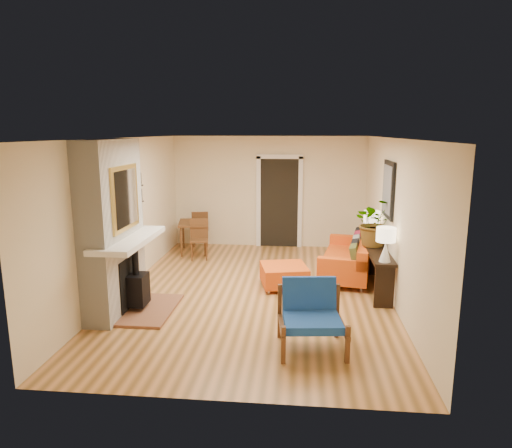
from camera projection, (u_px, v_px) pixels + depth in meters
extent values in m
plane|color=tan|center=(255.00, 292.00, 7.83)|extent=(6.50, 6.50, 0.00)
plane|color=white|center=(255.00, 138.00, 7.31)|extent=(6.50, 6.50, 0.00)
plane|color=beige|center=(269.00, 192.00, 10.74)|extent=(4.50, 0.00, 4.50)
plane|color=beige|center=(221.00, 280.00, 4.41)|extent=(4.50, 0.00, 4.50)
plane|color=beige|center=(124.00, 215.00, 7.79)|extent=(0.00, 6.50, 6.50)
plane|color=beige|center=(393.00, 220.00, 7.35)|extent=(0.00, 6.50, 6.50)
cube|color=black|center=(279.00, 203.00, 10.74)|extent=(0.88, 0.06, 2.10)
cube|color=white|center=(259.00, 203.00, 10.78)|extent=(0.10, 0.08, 2.18)
cube|color=white|center=(300.00, 203.00, 10.68)|extent=(0.10, 0.08, 2.18)
cube|color=white|center=(280.00, 157.00, 10.51)|extent=(1.08, 0.08, 0.10)
cube|color=black|center=(388.00, 189.00, 7.66)|extent=(0.04, 0.85, 0.95)
cube|color=slate|center=(387.00, 189.00, 7.66)|extent=(0.01, 0.70, 0.80)
cube|color=black|center=(133.00, 205.00, 8.11)|extent=(0.06, 0.95, 0.02)
cube|color=black|center=(132.00, 188.00, 8.05)|extent=(0.06, 0.95, 0.02)
cube|color=white|center=(110.00, 190.00, 6.69)|extent=(0.42, 1.50, 1.48)
cube|color=white|center=(115.00, 275.00, 6.95)|extent=(0.42, 1.50, 1.12)
cube|color=white|center=(129.00, 240.00, 6.81)|extent=(0.60, 1.68, 0.08)
cube|color=black|center=(129.00, 282.00, 6.95)|extent=(0.03, 0.72, 0.78)
cube|color=brown|center=(149.00, 310.00, 7.01)|extent=(0.75, 1.30, 0.04)
cube|color=black|center=(137.00, 289.00, 6.96)|extent=(0.30, 0.36, 0.48)
cylinder|color=black|center=(135.00, 262.00, 6.87)|extent=(0.10, 0.10, 0.40)
cube|color=gold|center=(125.00, 198.00, 6.69)|extent=(0.04, 0.95, 0.95)
cube|color=silver|center=(126.00, 198.00, 6.68)|extent=(0.01, 0.82, 0.82)
cylinder|color=silver|center=(322.00, 285.00, 8.01)|extent=(0.04, 0.04, 0.09)
cylinder|color=silver|center=(361.00, 289.00, 7.83)|extent=(0.04, 0.04, 0.09)
cylinder|color=silver|center=(334.00, 259.00, 9.67)|extent=(0.04, 0.04, 0.09)
cylinder|color=silver|center=(366.00, 261.00, 9.49)|extent=(0.04, 0.04, 0.09)
cube|color=#F54317|center=(346.00, 263.00, 8.71)|extent=(1.19, 2.11, 0.28)
cube|color=#F54317|center=(365.00, 249.00, 8.56)|extent=(0.54, 1.99, 0.33)
cube|color=#F54317|center=(342.00, 264.00, 7.81)|extent=(0.87, 0.32, 0.19)
cube|color=#F54317|center=(351.00, 240.00, 9.52)|extent=(0.87, 0.32, 0.19)
cube|color=#515524|center=(355.00, 256.00, 7.88)|extent=(0.25, 0.41, 0.39)
cube|color=black|center=(356.00, 251.00, 8.23)|extent=(0.25, 0.41, 0.39)
cube|color=gray|center=(358.00, 246.00, 8.59)|extent=(0.25, 0.41, 0.39)
cube|color=maroon|center=(359.00, 242.00, 8.90)|extent=(0.25, 0.41, 0.39)
cube|color=black|center=(360.00, 238.00, 9.26)|extent=(0.25, 0.41, 0.39)
cylinder|color=silver|center=(269.00, 292.00, 7.74)|extent=(0.04, 0.04, 0.06)
cylinder|color=silver|center=(305.00, 290.00, 7.81)|extent=(0.04, 0.04, 0.06)
cylinder|color=silver|center=(264.00, 280.00, 8.35)|extent=(0.04, 0.04, 0.06)
cylinder|color=silver|center=(298.00, 279.00, 8.42)|extent=(0.04, 0.04, 0.06)
cube|color=#F54317|center=(284.00, 275.00, 8.04)|extent=(0.92, 0.92, 0.33)
cube|color=brown|center=(281.00, 326.00, 5.71)|extent=(0.14, 0.80, 0.05)
cube|color=brown|center=(283.00, 345.00, 5.38)|extent=(0.06, 0.06, 0.47)
cube|color=brown|center=(280.00, 311.00, 6.04)|extent=(0.06, 0.06, 0.74)
cube|color=brown|center=(342.00, 326.00, 5.72)|extent=(0.14, 0.80, 0.05)
cube|color=brown|center=(348.00, 345.00, 5.39)|extent=(0.06, 0.06, 0.47)
cube|color=brown|center=(337.00, 311.00, 6.05)|extent=(0.06, 0.06, 0.74)
cube|color=#1C49AD|center=(312.00, 321.00, 5.70)|extent=(0.77, 0.73, 0.11)
cube|color=#1C49AD|center=(309.00, 293.00, 5.96)|extent=(0.71, 0.26, 0.44)
cube|color=brown|center=(193.00, 223.00, 10.28)|extent=(0.81, 1.03, 0.04)
cylinder|color=brown|center=(181.00, 242.00, 9.94)|extent=(0.05, 0.05, 0.66)
cylinder|color=brown|center=(205.00, 242.00, 9.99)|extent=(0.05, 0.05, 0.66)
cylinder|color=brown|center=(183.00, 234.00, 10.71)|extent=(0.05, 0.05, 0.66)
cylinder|color=brown|center=(205.00, 234.00, 10.76)|extent=(0.05, 0.05, 0.66)
cube|color=brown|center=(199.00, 240.00, 9.76)|extent=(0.45, 0.45, 0.04)
cube|color=brown|center=(199.00, 228.00, 9.90)|extent=(0.39, 0.11, 0.42)
cylinder|color=brown|center=(192.00, 252.00, 9.64)|extent=(0.03, 0.03, 0.40)
cylinder|color=brown|center=(207.00, 252.00, 9.67)|extent=(0.03, 0.03, 0.40)
cylinder|color=brown|center=(192.00, 248.00, 9.94)|extent=(0.03, 0.03, 0.40)
cylinder|color=brown|center=(207.00, 248.00, 9.97)|extent=(0.03, 0.03, 0.40)
cube|color=brown|center=(200.00, 229.00, 10.93)|extent=(0.45, 0.45, 0.04)
cube|color=brown|center=(200.00, 221.00, 10.70)|extent=(0.39, 0.11, 0.42)
cylinder|color=brown|center=(194.00, 239.00, 10.80)|extent=(0.03, 0.03, 0.40)
cylinder|color=brown|center=(207.00, 239.00, 10.83)|extent=(0.03, 0.03, 0.40)
cylinder|color=brown|center=(194.00, 236.00, 11.11)|extent=(0.03, 0.03, 0.40)
cylinder|color=brown|center=(207.00, 236.00, 11.14)|extent=(0.03, 0.03, 0.40)
cube|color=black|center=(377.00, 251.00, 7.81)|extent=(0.34, 1.85, 0.05)
cube|color=black|center=(384.00, 287.00, 7.05)|extent=(0.30, 0.04, 0.68)
cube|color=black|center=(369.00, 257.00, 8.71)|extent=(0.30, 0.04, 0.68)
cone|color=white|center=(385.00, 252.00, 7.04)|extent=(0.18, 0.18, 0.30)
cylinder|color=white|center=(386.00, 241.00, 7.01)|extent=(0.03, 0.03, 0.06)
cylinder|color=#FFEABF|center=(386.00, 235.00, 6.98)|extent=(0.30, 0.30, 0.22)
cone|color=white|center=(371.00, 232.00, 8.48)|extent=(0.18, 0.18, 0.30)
cylinder|color=white|center=(372.00, 222.00, 8.45)|extent=(0.03, 0.03, 0.06)
cylinder|color=#FFEABF|center=(372.00, 217.00, 8.43)|extent=(0.30, 0.30, 0.22)
imported|color=#1E5919|center=(375.00, 222.00, 7.95)|extent=(0.91, 0.83, 0.86)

